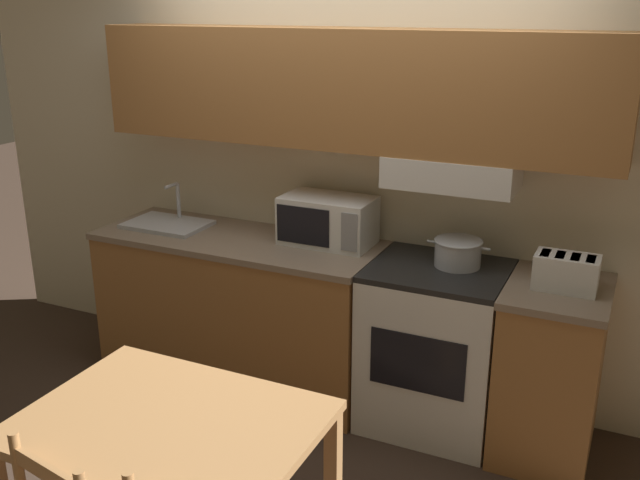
% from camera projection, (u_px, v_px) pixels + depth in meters
% --- Properties ---
extents(ground_plane, '(16.00, 16.00, 0.00)m').
position_uv_depth(ground_plane, '(351.00, 372.00, 4.44)').
color(ground_plane, '#3D2D23').
extents(wall_back, '(5.26, 0.38, 2.55)m').
position_uv_depth(wall_back, '(353.00, 136.00, 3.90)').
color(wall_back, beige).
rests_on(wall_back, ground_plane).
extents(lower_counter_main, '(1.69, 0.65, 0.90)m').
position_uv_depth(lower_counter_main, '(240.00, 308.00, 4.26)').
color(lower_counter_main, '#A36B38').
rests_on(lower_counter_main, ground_plane).
extents(lower_counter_right_stub, '(0.48, 0.65, 0.90)m').
position_uv_depth(lower_counter_right_stub, '(550.00, 371.00, 3.54)').
color(lower_counter_right_stub, '#A36B38').
rests_on(lower_counter_right_stub, ground_plane).
extents(stove_range, '(0.70, 0.62, 0.90)m').
position_uv_depth(stove_range, '(434.00, 347.00, 3.79)').
color(stove_range, white).
rests_on(stove_range, ground_plane).
extents(cooking_pot, '(0.33, 0.25, 0.14)m').
position_uv_depth(cooking_pot, '(458.00, 252.00, 3.65)').
color(cooking_pot, '#B7BABF').
rests_on(cooking_pot, stove_range).
extents(microwave, '(0.51, 0.31, 0.27)m').
position_uv_depth(microwave, '(328.00, 220.00, 3.98)').
color(microwave, white).
rests_on(microwave, lower_counter_main).
extents(toaster, '(0.30, 0.18, 0.17)m').
position_uv_depth(toaster, '(566.00, 272.00, 3.35)').
color(toaster, white).
rests_on(toaster, lower_counter_right_stub).
extents(sink_basin, '(0.49, 0.33, 0.25)m').
position_uv_depth(sink_basin, '(167.00, 223.00, 4.32)').
color(sink_basin, '#B7BABF').
rests_on(sink_basin, lower_counter_main).
extents(dining_table, '(1.06, 0.79, 0.76)m').
position_uv_depth(dining_table, '(170.00, 445.00, 2.61)').
color(dining_table, '#B27F4C').
rests_on(dining_table, ground_plane).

